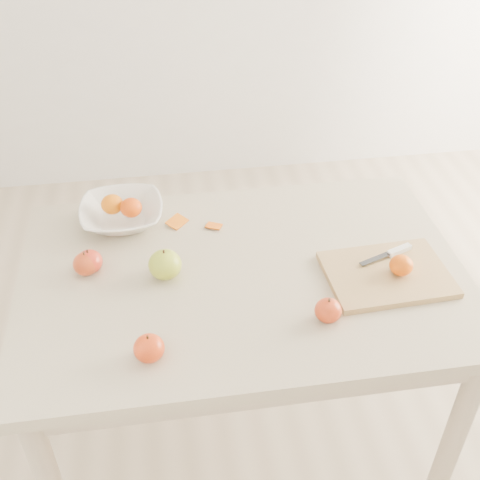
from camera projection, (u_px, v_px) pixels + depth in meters
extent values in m
plane|color=#C6B293|center=(242.00, 434.00, 2.09)|extent=(3.50, 3.50, 0.00)
cube|color=beige|center=(243.00, 277.00, 1.64)|extent=(1.20, 0.80, 0.04)
cylinder|color=#BCAA8E|center=(72.00, 310.00, 2.07)|extent=(0.06, 0.06, 0.71)
cylinder|color=#BCAA8E|center=(374.00, 278.00, 2.20)|extent=(0.06, 0.06, 0.71)
cylinder|color=#BCAA8E|center=(453.00, 439.00, 1.67)|extent=(0.06, 0.06, 0.71)
cube|color=tan|center=(387.00, 274.00, 1.60)|extent=(0.33, 0.25, 0.02)
ellipsoid|color=#D95C07|center=(401.00, 265.00, 1.57)|extent=(0.06, 0.06, 0.05)
imported|color=white|center=(122.00, 214.00, 1.78)|extent=(0.24, 0.24, 0.06)
ellipsoid|color=orange|center=(112.00, 204.00, 1.77)|extent=(0.07, 0.07, 0.06)
ellipsoid|color=#D84F07|center=(131.00, 208.00, 1.76)|extent=(0.06, 0.06, 0.06)
cube|color=orange|center=(177.00, 223.00, 1.80)|extent=(0.07, 0.07, 0.01)
cube|color=orange|center=(214.00, 226.00, 1.78)|extent=(0.06, 0.05, 0.01)
cube|color=white|center=(399.00, 250.00, 1.66)|extent=(0.08, 0.04, 0.01)
cube|color=#37393E|center=(375.00, 259.00, 1.63)|extent=(0.09, 0.05, 0.00)
ellipsoid|color=#7AA21C|center=(165.00, 265.00, 1.59)|extent=(0.09, 0.09, 0.08)
ellipsoid|color=#A70C15|center=(89.00, 262.00, 1.61)|extent=(0.07, 0.07, 0.06)
ellipsoid|color=#99190A|center=(328.00, 310.00, 1.46)|extent=(0.07, 0.07, 0.06)
ellipsoid|color=#9E140B|center=(149.00, 348.00, 1.37)|extent=(0.07, 0.07, 0.06)
ellipsoid|color=#8F0B02|center=(86.00, 264.00, 1.60)|extent=(0.07, 0.07, 0.06)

